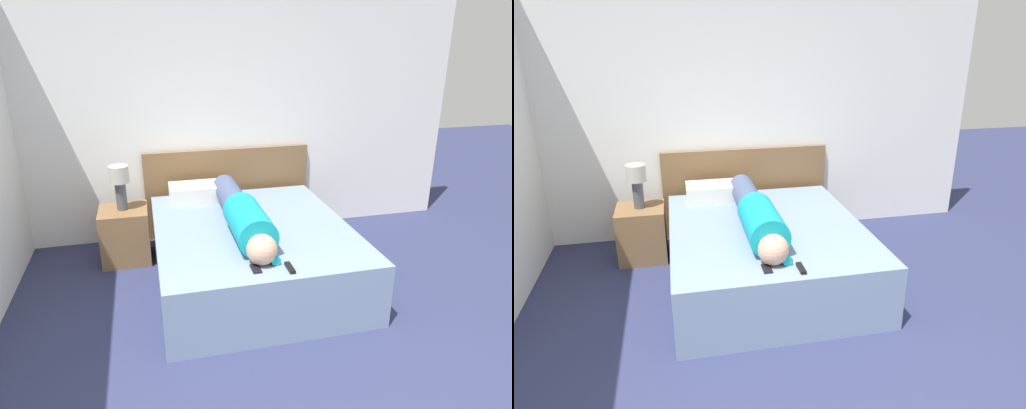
% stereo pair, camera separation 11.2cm
% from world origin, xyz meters
% --- Properties ---
extents(wall_back, '(5.20, 0.06, 2.60)m').
position_xyz_m(wall_back, '(0.00, 3.29, 1.30)').
color(wall_back, white).
rests_on(wall_back, ground_plane).
extents(bed, '(1.66, 1.95, 0.52)m').
position_xyz_m(bed, '(0.04, 2.12, 0.26)').
color(bed, '#7589A8').
rests_on(bed, ground_plane).
extents(headboard, '(1.78, 0.04, 0.95)m').
position_xyz_m(headboard, '(0.04, 3.22, 0.47)').
color(headboard, brown).
rests_on(headboard, ground_plane).
extents(nightstand, '(0.45, 0.45, 0.53)m').
position_xyz_m(nightstand, '(-1.06, 2.80, 0.26)').
color(nightstand, brown).
rests_on(nightstand, ground_plane).
extents(table_lamp, '(0.18, 0.18, 0.43)m').
position_xyz_m(table_lamp, '(-1.06, 2.80, 0.80)').
color(table_lamp, '#4C4C51').
rests_on(table_lamp, nightstand).
extents(person_lying, '(0.31, 1.62, 0.31)m').
position_xyz_m(person_lying, '(-0.05, 2.04, 0.66)').
color(person_lying, tan).
rests_on(person_lying, bed).
extents(pillow_near_headboard, '(0.58, 0.33, 0.17)m').
position_xyz_m(pillow_near_headboard, '(-0.32, 2.89, 0.60)').
color(pillow_near_headboard, silver).
rests_on(pillow_near_headboard, bed).
extents(tv_remote, '(0.04, 0.15, 0.02)m').
position_xyz_m(tv_remote, '(0.12, 1.29, 0.53)').
color(tv_remote, black).
rests_on(tv_remote, bed).
extents(cell_phone, '(0.06, 0.13, 0.01)m').
position_xyz_m(cell_phone, '(-0.12, 1.35, 0.53)').
color(cell_phone, black).
rests_on(cell_phone, bed).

